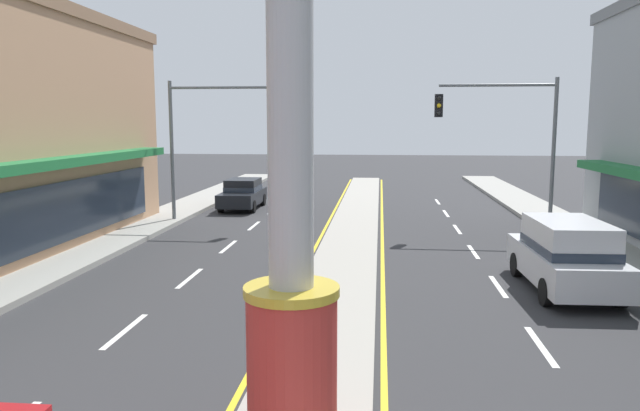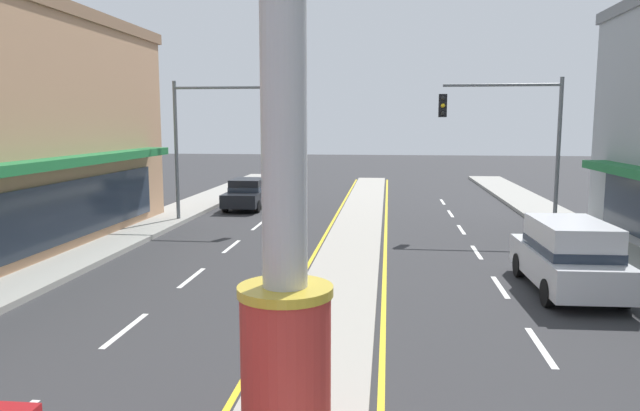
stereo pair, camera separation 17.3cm
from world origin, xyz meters
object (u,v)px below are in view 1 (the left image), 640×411
at_px(traffic_light_left_side, 210,126).
at_px(district_sign, 290,142).
at_px(traffic_light_right_side, 510,127).
at_px(suv_near_left_lane, 566,255).
at_px(sedan_far_right_lane, 243,193).

bearing_deg(traffic_light_left_side, district_sign, -71.16).
distance_m(traffic_light_right_side, suv_near_left_lane, 9.55).
height_order(traffic_light_right_side, suv_near_left_lane, traffic_light_right_side).
bearing_deg(sedan_far_right_lane, district_sign, -75.45).
height_order(traffic_light_left_side, suv_near_left_lane, traffic_light_left_side).
height_order(traffic_light_left_side, sedan_far_right_lane, traffic_light_left_side).
xyz_separation_m(district_sign, sedan_far_right_lane, (-5.96, 22.98, -3.41)).
bearing_deg(district_sign, traffic_light_left_side, 108.84).
height_order(district_sign, traffic_light_right_side, district_sign).
relative_size(traffic_light_left_side, sedan_far_right_lane, 1.44).
bearing_deg(traffic_light_right_side, sedan_far_right_lane, 157.01).
bearing_deg(traffic_light_right_side, district_sign, -109.34).
distance_m(district_sign, sedan_far_right_lane, 23.98).
distance_m(traffic_light_left_side, sedan_far_right_lane, 5.81).
bearing_deg(sedan_far_right_lane, suv_near_left_lane, -49.88).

